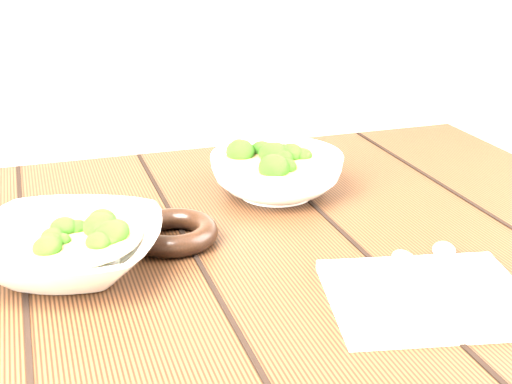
# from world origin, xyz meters

# --- Properties ---
(table) EXTENTS (1.20, 0.80, 0.75)m
(table) POSITION_xyz_m (0.00, 0.00, 0.63)
(table) COLOR #381F10
(table) RESTS_ON ground
(soup_bowl_front) EXTENTS (0.28, 0.28, 0.06)m
(soup_bowl_front) POSITION_xyz_m (-0.17, -0.01, 0.78)
(soup_bowl_front) COLOR white
(soup_bowl_front) RESTS_ON table
(soup_bowl_back) EXTENTS (0.23, 0.23, 0.07)m
(soup_bowl_back) POSITION_xyz_m (0.14, 0.15, 0.78)
(soup_bowl_back) COLOR white
(soup_bowl_back) RESTS_ON table
(trivet) EXTENTS (0.14, 0.14, 0.03)m
(trivet) POSITION_xyz_m (-0.04, 0.03, 0.76)
(trivet) COLOR black
(trivet) RESTS_ON table
(napkin) EXTENTS (0.24, 0.21, 0.01)m
(napkin) POSITION_xyz_m (0.19, -0.20, 0.76)
(napkin) COLOR beige
(napkin) RESTS_ON table
(spoon_left) EXTENTS (0.07, 0.17, 0.01)m
(spoon_left) POSITION_xyz_m (0.19, -0.16, 0.76)
(spoon_left) COLOR #B5B19F
(spoon_left) RESTS_ON napkin
(spoon_right) EXTENTS (0.11, 0.16, 0.01)m
(spoon_right) POSITION_xyz_m (0.24, -0.15, 0.76)
(spoon_right) COLOR #B5B19F
(spoon_right) RESTS_ON napkin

